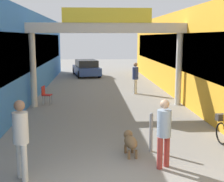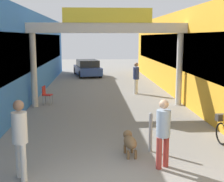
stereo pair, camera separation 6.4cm
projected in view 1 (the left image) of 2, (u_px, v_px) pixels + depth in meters
name	position (u px, v px, depth m)	size (l,w,h in m)	color
storefront_left	(5.00, 56.00, 15.90)	(3.00, 26.00, 4.45)	blue
storefront_right	(201.00, 55.00, 16.55)	(3.00, 26.00, 4.45)	gold
arcade_sign_gateway	(107.00, 37.00, 14.01)	(7.40, 0.47, 4.43)	beige
pedestrian_with_dog	(164.00, 129.00, 7.48)	(0.47, 0.47, 1.70)	#99332D
pedestrian_companion	(21.00, 134.00, 6.85)	(0.47, 0.47, 1.82)	silver
pedestrian_carrying_crate	(135.00, 76.00, 17.49)	(0.45, 0.45, 1.76)	silver
dog_on_leash	(130.00, 141.00, 8.40)	(0.40, 0.86, 0.62)	brown
bollard_post_metal	(151.00, 132.00, 8.64)	(0.10, 0.10, 1.11)	gray
cafe_chair_red_nearer	(45.00, 93.00, 14.67)	(0.47, 0.47, 0.89)	gray
parked_car_blue	(86.00, 68.00, 25.63)	(2.48, 4.26, 1.33)	#2D478C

